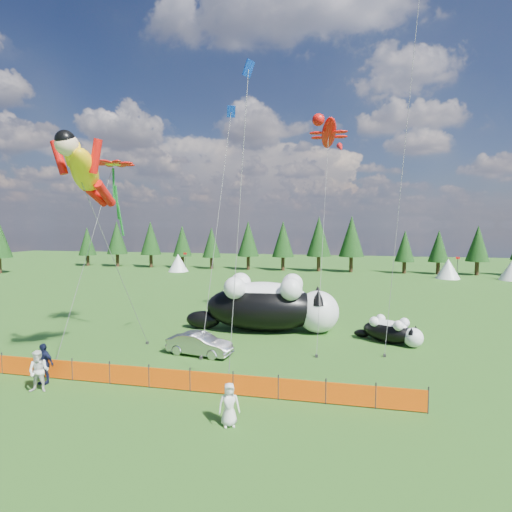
# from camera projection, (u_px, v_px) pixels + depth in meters

# --- Properties ---
(ground) EXTENTS (160.00, 160.00, 0.00)m
(ground) POSITION_uv_depth(u_px,v_px,m) (194.00, 367.00, 21.04)
(ground) COLOR #153C0A
(ground) RESTS_ON ground
(safety_fence) EXTENTS (22.06, 0.06, 1.10)m
(safety_fence) POSITION_uv_depth(u_px,v_px,m) (169.00, 379.00, 18.08)
(safety_fence) COLOR #262626
(safety_fence) RESTS_ON ground
(tree_line) EXTENTS (90.00, 4.00, 8.00)m
(tree_line) POSITION_uv_depth(u_px,v_px,m) (294.00, 246.00, 64.58)
(tree_line) COLOR black
(tree_line) RESTS_ON ground
(festival_tents) EXTENTS (50.00, 3.20, 2.80)m
(festival_tents) POSITION_uv_depth(u_px,v_px,m) (366.00, 267.00, 57.59)
(festival_tents) COLOR white
(festival_tents) RESTS_ON ground
(cat_large) EXTENTS (10.93, 4.46, 3.95)m
(cat_large) POSITION_uv_depth(u_px,v_px,m) (270.00, 304.00, 28.06)
(cat_large) COLOR black
(cat_large) RESTS_ON ground
(cat_small) EXTENTS (4.12, 3.00, 1.62)m
(cat_small) POSITION_uv_depth(u_px,v_px,m) (391.00, 331.00, 25.22)
(cat_small) COLOR black
(cat_small) RESTS_ON ground
(car) EXTENTS (3.97, 1.88, 1.26)m
(car) POSITION_uv_depth(u_px,v_px,m) (200.00, 344.00, 22.93)
(car) COLOR #ADADB1
(car) RESTS_ON ground
(spectator_b) EXTENTS (1.02, 0.74, 1.89)m
(spectator_b) POSITION_uv_depth(u_px,v_px,m) (39.00, 371.00, 17.79)
(spectator_b) COLOR silver
(spectator_b) RESTS_ON ground
(spectator_c) EXTENTS (1.20, 0.73, 1.93)m
(spectator_c) POSITION_uv_depth(u_px,v_px,m) (44.00, 363.00, 18.73)
(spectator_c) COLOR #121733
(spectator_c) RESTS_ON ground
(spectator_e) EXTENTS (0.93, 0.77, 1.63)m
(spectator_e) POSITION_uv_depth(u_px,v_px,m) (229.00, 404.00, 14.80)
(spectator_e) COLOR silver
(spectator_e) RESTS_ON ground
(superhero_kite) EXTENTS (5.16, 7.78, 12.47)m
(superhero_kite) POSITION_uv_depth(u_px,v_px,m) (85.00, 172.00, 19.41)
(superhero_kite) COLOR yellow
(superhero_kite) RESTS_ON ground
(gecko_kite) EXTENTS (3.49, 11.87, 16.65)m
(gecko_kite) POSITION_uv_depth(u_px,v_px,m) (329.00, 133.00, 29.90)
(gecko_kite) COLOR red
(gecko_kite) RESTS_ON ground
(flower_kite) EXTENTS (3.36, 6.91, 12.31)m
(flower_kite) POSITION_uv_depth(u_px,v_px,m) (113.00, 166.00, 25.09)
(flower_kite) COLOR red
(flower_kite) RESTS_ON ground
(diamond_kite_a) EXTENTS (1.08, 6.57, 16.37)m
(diamond_kite_a) POSITION_uv_depth(u_px,v_px,m) (230.00, 121.00, 26.79)
(diamond_kite_a) COLOR #0B32B0
(diamond_kite_a) RESTS_ON ground
(diamond_kite_b) EXTENTS (2.59, 4.53, 23.49)m
(diamond_kite_b) POSITION_uv_depth(u_px,v_px,m) (419.00, 5.00, 24.33)
(diamond_kite_b) COLOR #0DA092
(diamond_kite_b) RESTS_ON ground
(diamond_kite_c) EXTENTS (0.68, 3.39, 15.76)m
(diamond_kite_c) POSITION_uv_depth(u_px,v_px,m) (248.00, 82.00, 19.17)
(diamond_kite_c) COLOR #0B32B0
(diamond_kite_c) RESTS_ON ground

